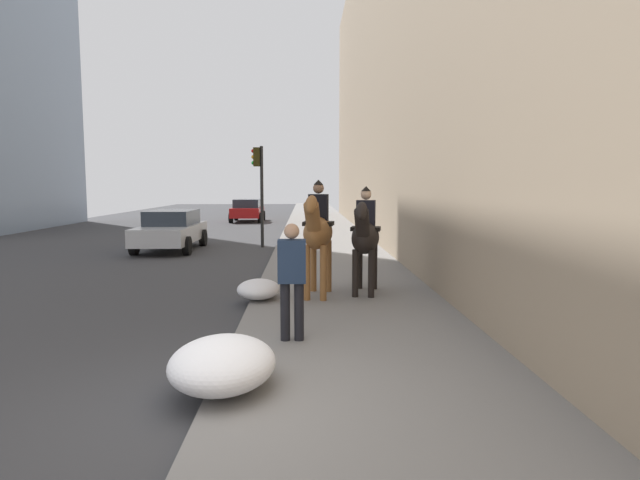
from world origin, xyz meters
TOP-DOWN VIEW (x-y plane):
  - sidewalk_slab at (0.00, -1.91)m, footprint 120.00×3.82m
  - mounted_horse_near at (5.28, -1.32)m, footprint 2.15×0.79m
  - mounted_horse_far at (5.55, -2.31)m, footprint 2.14×0.84m
  - pedestrian_greeting at (2.24, -0.89)m, footprint 0.26×0.40m
  - car_near_lane at (28.94, 2.61)m, footprint 3.89×2.04m
  - car_mid_lane at (14.08, 3.78)m, footprint 4.45×2.01m
  - traffic_light_near_curb at (14.83, 0.64)m, footprint 0.20×0.44m
  - snow_pile_near at (0.46, -0.15)m, footprint 1.54×1.18m
  - snow_pile_far at (5.11, -0.15)m, footprint 1.10×0.85m

SIDE VIEW (x-z plane):
  - sidewalk_slab at x=0.00m, z-range 0.00..0.12m
  - snow_pile_far at x=5.11m, z-range 0.12..0.50m
  - snow_pile_near at x=0.46m, z-range 0.12..0.65m
  - car_near_lane at x=28.94m, z-range 0.03..1.47m
  - car_mid_lane at x=14.08m, z-range 0.04..1.48m
  - pedestrian_greeting at x=2.24m, z-range 0.25..1.95m
  - mounted_horse_far at x=5.55m, z-range 0.22..2.44m
  - mounted_horse_near at x=5.28m, z-range 0.27..2.62m
  - traffic_light_near_curb at x=14.83m, z-range 0.65..4.44m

